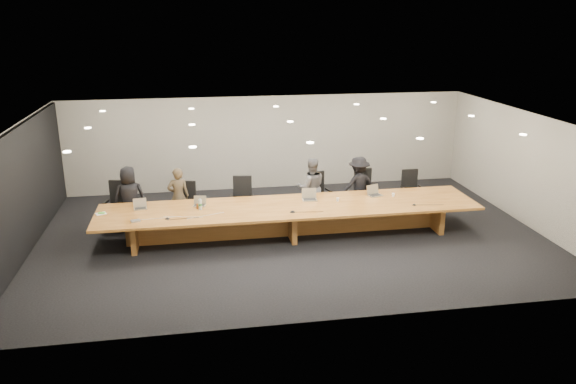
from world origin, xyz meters
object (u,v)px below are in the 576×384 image
(chair_mid_right, at_px, (319,194))
(amber_mug, at_px, (198,206))
(mic_left, at_px, (167,218))
(chair_right, at_px, (367,192))
(laptop_a, at_px, (140,204))
(laptop_e, at_px, (375,191))
(av_box, at_px, (135,221))
(laptop_b, at_px, (199,201))
(person_d, at_px, (359,185))
(person_a, at_px, (130,198))
(paper_cup_far, at_px, (393,195))
(mic_center, at_px, (293,211))
(conference_table, at_px, (290,215))
(chair_mid_left, at_px, (242,199))
(laptop_d, at_px, (310,195))
(water_bottle, at_px, (200,205))
(chair_left, at_px, (186,203))
(person_c, at_px, (311,187))
(paper_cup_near, at_px, (338,200))
(chair_far_left, at_px, (117,205))
(mic_right, at_px, (414,205))
(person_b, at_px, (178,196))
(chair_far_right, at_px, (412,190))

(chair_mid_right, bearing_deg, amber_mug, -174.89)
(chair_mid_right, distance_m, mic_left, 4.21)
(chair_right, relative_size, laptop_a, 4.00)
(laptop_e, distance_m, av_box, 5.83)
(laptop_b, bearing_deg, person_d, 22.36)
(person_a, height_order, paper_cup_far, person_a)
(mic_center, bearing_deg, conference_table, 87.62)
(conference_table, height_order, chair_mid_right, chair_mid_right)
(chair_mid_left, distance_m, laptop_d, 1.85)
(person_d, distance_m, laptop_d, 1.79)
(laptop_b, height_order, laptop_d, laptop_d)
(person_a, height_order, water_bottle, person_a)
(chair_left, height_order, av_box, chair_left)
(person_c, xyz_separation_m, paper_cup_near, (0.43, -1.12, 0.01))
(person_a, xyz_separation_m, mic_center, (3.79, -1.60, -0.02))
(person_d, relative_size, amber_mug, 13.61)
(chair_far_left, xyz_separation_m, laptop_d, (4.67, -0.85, 0.29))
(chair_left, distance_m, amber_mug, 1.15)
(person_d, distance_m, laptop_e, 0.89)
(mic_left, bearing_deg, laptop_e, 9.20)
(mic_center, bearing_deg, chair_right, 35.63)
(laptop_b, bearing_deg, av_box, -139.16)
(conference_table, xyz_separation_m, paper_cup_near, (1.20, 0.14, 0.27))
(person_d, relative_size, mic_right, 14.49)
(laptop_b, height_order, mic_left, laptop_b)
(chair_mid_right, distance_m, person_a, 4.82)
(laptop_a, relative_size, paper_cup_near, 3.62)
(person_d, xyz_separation_m, water_bottle, (-4.17, -1.19, 0.10))
(laptop_d, bearing_deg, av_box, -164.60)
(laptop_b, xyz_separation_m, mic_right, (5.05, -0.81, -0.10))
(laptop_e, bearing_deg, laptop_b, 162.45)
(chair_mid_left, bearing_deg, person_b, -167.82)
(amber_mug, bearing_deg, mic_right, -6.93)
(person_a, xyz_separation_m, amber_mug, (1.65, -0.98, 0.02))
(amber_mug, height_order, mic_left, amber_mug)
(chair_mid_right, height_order, av_box, chair_mid_right)
(chair_far_right, relative_size, mic_center, 8.08)
(person_a, height_order, mic_center, person_a)
(laptop_a, bearing_deg, chair_mid_left, 11.94)
(laptop_a, relative_size, mic_right, 2.83)
(laptop_b, xyz_separation_m, paper_cup_near, (3.33, -0.22, -0.07))
(chair_right, relative_size, person_d, 0.78)
(person_c, xyz_separation_m, paper_cup_far, (1.88, -1.00, 0.01))
(person_b, relative_size, laptop_b, 5.14)
(chair_far_left, xyz_separation_m, chair_mid_left, (3.08, 0.05, -0.02))
(laptop_d, relative_size, mic_right, 3.33)
(person_a, distance_m, av_box, 1.64)
(av_box, bearing_deg, paper_cup_near, -9.75)
(water_bottle, bearing_deg, chair_far_right, 12.47)
(conference_table, bearing_deg, chair_right, 27.65)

